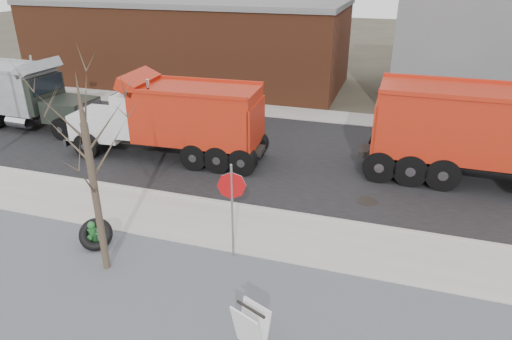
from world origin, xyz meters
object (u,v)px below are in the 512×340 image
(dump_truck_red_b, at_px, (174,117))
(dump_truck_grey, at_px, (20,92))
(sandwich_board, at_px, (251,328))
(stop_sign, at_px, (232,196))
(fire_hydrant, at_px, (93,235))
(dump_truck_red_a, at_px, (493,132))
(truck_tire, at_px, (96,234))

(dump_truck_red_b, distance_m, dump_truck_grey, 8.96)
(sandwich_board, bearing_deg, stop_sign, 140.06)
(fire_hydrant, bearing_deg, sandwich_board, -33.29)
(dump_truck_red_b, bearing_deg, fire_hydrant, 93.18)
(dump_truck_red_b, bearing_deg, dump_truck_red_a, -176.79)
(dump_truck_red_a, distance_m, dump_truck_grey, 20.57)
(fire_hydrant, bearing_deg, dump_truck_red_b, 85.33)
(fire_hydrant, height_order, dump_truck_red_b, dump_truck_red_b)
(stop_sign, height_order, dump_truck_grey, dump_truck_grey)
(truck_tire, bearing_deg, fire_hydrant, 165.07)
(fire_hydrant, xyz_separation_m, dump_truck_red_b, (-0.70, 6.55, 1.38))
(fire_hydrant, relative_size, sandwich_board, 0.76)
(stop_sign, bearing_deg, dump_truck_red_b, 135.52)
(dump_truck_red_a, bearing_deg, dump_truck_red_b, -173.49)
(sandwich_board, distance_m, dump_truck_red_b, 10.78)
(dump_truck_red_a, height_order, dump_truck_grey, dump_truck_red_a)
(truck_tire, bearing_deg, sandwich_board, -22.68)
(dump_truck_red_a, xyz_separation_m, dump_truck_red_b, (-11.72, -1.27, -0.21))
(sandwich_board, relative_size, dump_truck_red_a, 0.11)
(truck_tire, relative_size, sandwich_board, 1.14)
(sandwich_board, bearing_deg, truck_tire, -179.23)
(sandwich_board, bearing_deg, fire_hydrant, -179.04)
(fire_hydrant, height_order, stop_sign, stop_sign)
(fire_hydrant, bearing_deg, dump_truck_grey, 129.48)
(sandwich_board, relative_size, dump_truck_grey, 0.14)
(stop_sign, height_order, dump_truck_red_a, dump_truck_red_a)
(truck_tire, distance_m, dump_truck_red_b, 6.77)
(fire_hydrant, bearing_deg, truck_tire, -25.72)
(truck_tire, xyz_separation_m, dump_truck_red_a, (10.88, 7.85, 1.53))
(fire_hydrant, distance_m, dump_truck_red_a, 13.60)
(fire_hydrant, relative_size, stop_sign, 0.28)
(dump_truck_red_b, relative_size, dump_truck_grey, 1.11)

